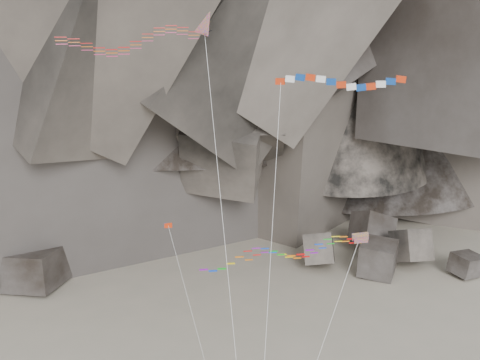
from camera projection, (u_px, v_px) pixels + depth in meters
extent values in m
cube|color=#47423F|center=(467.00, 267.00, 80.71)|extent=(5.15, 4.64, 3.36)
cube|color=#47423F|center=(378.00, 261.00, 80.03)|extent=(6.19, 6.59, 5.41)
cube|color=#47423F|center=(36.00, 269.00, 77.17)|extent=(8.70, 9.10, 5.35)
cube|color=#47423F|center=(411.00, 251.00, 83.79)|extent=(5.82, 6.39, 6.06)
cube|color=#47423F|center=(319.00, 254.00, 83.07)|extent=(5.11, 6.27, 5.78)
cube|color=#47423F|center=(372.00, 238.00, 88.89)|extent=(7.26, 6.62, 7.08)
cylinder|color=silver|center=(228.00, 275.00, 38.92)|extent=(1.18, 11.52, 31.19)
cube|color=red|center=(280.00, 81.00, 41.94)|extent=(0.76, 0.62, 0.44)
cube|color=white|center=(290.00, 79.00, 41.78)|extent=(0.79, 0.64, 0.49)
cube|color=navy|center=(300.00, 77.00, 41.60)|extent=(0.81, 0.64, 0.52)
cube|color=red|center=(311.00, 77.00, 41.42)|extent=(0.81, 0.64, 0.52)
cube|color=white|center=(321.00, 79.00, 41.27)|extent=(0.80, 0.64, 0.50)
cube|color=navy|center=(331.00, 82.00, 41.16)|extent=(0.77, 0.63, 0.45)
cube|color=red|center=(341.00, 85.00, 41.08)|extent=(0.79, 0.63, 0.48)
cube|color=white|center=(351.00, 87.00, 41.03)|extent=(0.81, 0.64, 0.51)
cube|color=navy|center=(361.00, 87.00, 41.00)|extent=(0.81, 0.64, 0.52)
cube|color=red|center=(371.00, 86.00, 40.96)|extent=(0.80, 0.64, 0.50)
cube|color=white|center=(381.00, 84.00, 40.92)|extent=(0.78, 0.63, 0.46)
cube|color=navy|center=(391.00, 81.00, 40.85)|extent=(0.78, 0.63, 0.46)
cube|color=red|center=(401.00, 79.00, 40.77)|extent=(0.80, 0.64, 0.51)
cylinder|color=silver|center=(268.00, 300.00, 39.63)|extent=(4.16, 11.03, 27.49)
cube|color=#EDB00D|center=(360.00, 236.00, 42.40)|extent=(1.24, 0.58, 0.66)
cube|color=#0CB219|center=(361.00, 241.00, 42.31)|extent=(1.03, 0.44, 0.45)
cube|color=red|center=(168.00, 225.00, 45.58)|extent=(0.59, 0.07, 0.38)
cube|color=navy|center=(166.00, 226.00, 45.55)|extent=(0.22, 0.06, 0.39)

